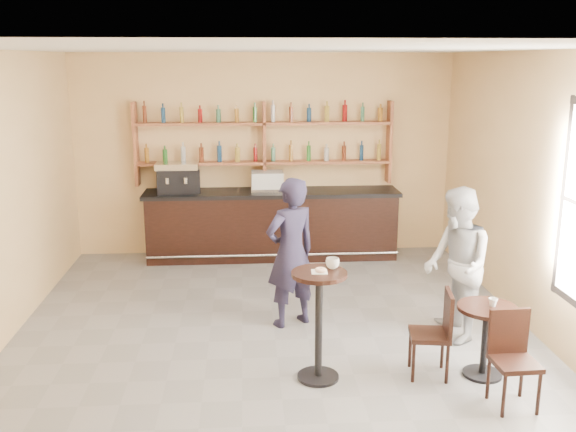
{
  "coord_description": "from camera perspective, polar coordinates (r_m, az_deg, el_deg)",
  "views": [
    {
      "loc": [
        -0.32,
        -6.72,
        3.1
      ],
      "look_at": [
        0.2,
        0.8,
        1.25
      ],
      "focal_mm": 40.0,
      "sensor_mm": 36.0,
      "label": 1
    }
  ],
  "objects": [
    {
      "name": "floor",
      "position": [
        7.41,
        -1.14,
        -10.95
      ],
      "size": [
        7.0,
        7.0,
        0.0
      ],
      "primitive_type": "plane",
      "color": "slate",
      "rests_on": "ground"
    },
    {
      "name": "ceiling",
      "position": [
        6.73,
        -1.27,
        14.64
      ],
      "size": [
        7.0,
        7.0,
        0.0
      ],
      "primitive_type": "plane",
      "rotation": [
        3.14,
        0.0,
        0.0
      ],
      "color": "white",
      "rests_on": "wall_back"
    },
    {
      "name": "wall_back",
      "position": [
        10.34,
        -2.14,
        5.43
      ],
      "size": [
        7.0,
        0.0,
        7.0
      ],
      "primitive_type": "plane",
      "rotation": [
        1.57,
        0.0,
        0.0
      ],
      "color": "#EAC185",
      "rests_on": "floor"
    },
    {
      "name": "wall_front",
      "position": [
        3.57,
        1.56,
        -11.08
      ],
      "size": [
        7.0,
        0.0,
        7.0
      ],
      "primitive_type": "plane",
      "rotation": [
        -1.57,
        0.0,
        0.0
      ],
      "color": "#EAC185",
      "rests_on": "floor"
    },
    {
      "name": "wall_right",
      "position": [
        7.64,
        21.89,
        1.47
      ],
      "size": [
        0.0,
        7.0,
        7.0
      ],
      "primitive_type": "plane",
      "rotation": [
        1.57,
        0.0,
        -1.57
      ],
      "color": "#EAC185",
      "rests_on": "floor"
    },
    {
      "name": "shelf_unit",
      "position": [
        10.18,
        -2.13,
        6.5
      ],
      "size": [
        4.0,
        0.26,
        1.4
      ],
      "primitive_type": null,
      "color": "brown",
      "rests_on": "wall_back"
    },
    {
      "name": "liquor_bottles",
      "position": [
        10.16,
        -2.14,
        7.45
      ],
      "size": [
        3.68,
        0.1,
        1.0
      ],
      "primitive_type": null,
      "color": "#8C5919",
      "rests_on": "shelf_unit"
    },
    {
      "name": "bar_counter",
      "position": [
        10.21,
        -1.43,
        -0.73
      ],
      "size": [
        4.0,
        0.78,
        1.08
      ],
      "primitive_type": null,
      "color": "black",
      "rests_on": "floor"
    },
    {
      "name": "espresso_machine",
      "position": [
        10.08,
        -9.77,
        3.39
      ],
      "size": [
        0.7,
        0.51,
        0.46
      ],
      "primitive_type": null,
      "rotation": [
        0.0,
        0.0,
        0.15
      ],
      "color": "black",
      "rests_on": "bar_counter"
    },
    {
      "name": "pastry_case",
      "position": [
        10.05,
        -1.86,
        3.1
      ],
      "size": [
        0.51,
        0.41,
        0.31
      ],
      "primitive_type": null,
      "rotation": [
        0.0,
        0.0,
        -0.0
      ],
      "color": "silver",
      "rests_on": "bar_counter"
    },
    {
      "name": "pedestal_table",
      "position": [
        6.37,
        2.74,
        -9.75
      ],
      "size": [
        0.72,
        0.72,
        1.12
      ],
      "primitive_type": null,
      "rotation": [
        0.0,
        0.0,
        0.43
      ],
      "color": "black",
      "rests_on": "floor"
    },
    {
      "name": "napkin",
      "position": [
        6.17,
        2.8,
        -4.98
      ],
      "size": [
        0.16,
        0.16,
        0.0
      ],
      "primitive_type": "cube",
      "rotation": [
        0.0,
        0.0,
        -0.06
      ],
      "color": "white",
      "rests_on": "pedestal_table"
    },
    {
      "name": "donut",
      "position": [
        6.15,
        2.91,
        -4.82
      ],
      "size": [
        0.13,
        0.13,
        0.04
      ],
      "primitive_type": "torus",
      "rotation": [
        0.0,
        0.0,
        -0.27
      ],
      "color": "#DA8650",
      "rests_on": "napkin"
    },
    {
      "name": "cup_pedestal",
      "position": [
        6.26,
        3.98,
        -4.21
      ],
      "size": [
        0.14,
        0.14,
        0.1
      ],
      "primitive_type": "imported",
      "rotation": [
        0.0,
        0.0,
        -0.08
      ],
      "color": "white",
      "rests_on": "pedestal_table"
    },
    {
      "name": "man_main",
      "position": [
        7.52,
        0.24,
        -3.28
      ],
      "size": [
        0.78,
        0.68,
        1.79
      ],
      "primitive_type": "imported",
      "rotation": [
        0.0,
        0.0,
        3.62
      ],
      "color": "black",
      "rests_on": "floor"
    },
    {
      "name": "cafe_table",
      "position": [
        6.78,
        17.09,
        -10.59
      ],
      "size": [
        0.74,
        0.74,
        0.74
      ],
      "primitive_type": null,
      "rotation": [
        0.0,
        0.0,
        0.31
      ],
      "color": "black",
      "rests_on": "floor"
    },
    {
      "name": "cup_cafe",
      "position": [
        6.65,
        17.75,
        -7.31
      ],
      "size": [
        0.1,
        0.1,
        0.08
      ],
      "primitive_type": "imported",
      "rotation": [
        0.0,
        0.0,
        0.17
      ],
      "color": "white",
      "rests_on": "cafe_table"
    },
    {
      "name": "chair_west",
      "position": [
        6.62,
        12.46,
        -10.19
      ],
      "size": [
        0.44,
        0.44,
        0.89
      ],
      "primitive_type": null,
      "rotation": [
        0.0,
        0.0,
        -1.73
      ],
      "color": "black",
      "rests_on": "floor"
    },
    {
      "name": "chair_south",
      "position": [
        6.27,
        19.54,
        -12.13
      ],
      "size": [
        0.4,
        0.4,
        0.89
      ],
      "primitive_type": null,
      "rotation": [
        0.0,
        0.0,
        0.05
      ],
      "color": "black",
      "rests_on": "floor"
    },
    {
      "name": "patron_second",
      "position": [
        7.4,
        14.78,
        -4.22
      ],
      "size": [
        0.67,
        0.86,
        1.74
      ],
      "primitive_type": "imported",
      "rotation": [
        0.0,
        0.0,
        -1.56
      ],
      "color": "#A3A3A8",
      "rests_on": "floor"
    }
  ]
}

